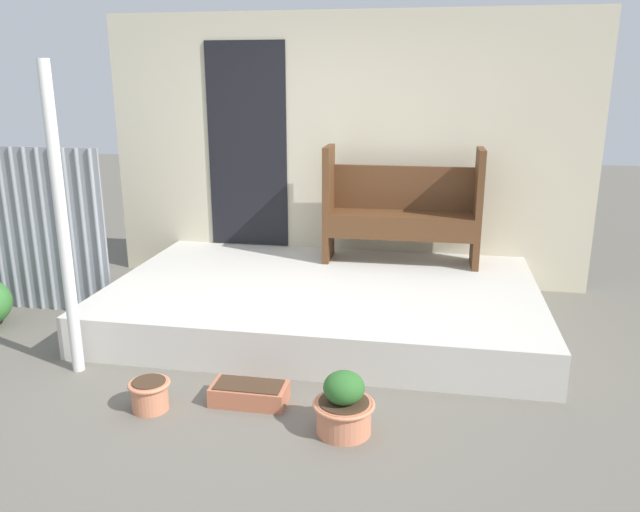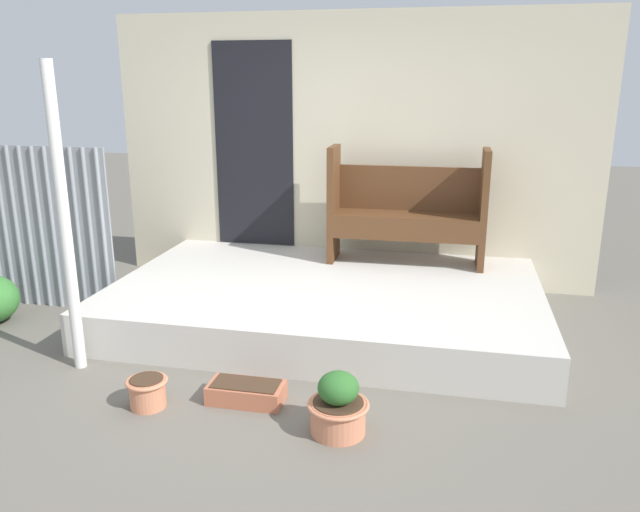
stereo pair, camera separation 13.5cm
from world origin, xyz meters
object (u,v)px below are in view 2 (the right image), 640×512
at_px(flower_pot_middle, 338,407).
at_px(flower_pot_left, 147,391).
at_px(planter_box_rect, 246,392).
at_px(support_post, 65,223).
at_px(bench, 407,206).

bearing_deg(flower_pot_middle, flower_pot_left, 178.06).
xyz_separation_m(flower_pot_middle, planter_box_rect, (-0.64, 0.23, -0.10)).
relative_size(flower_pot_left, flower_pot_middle, 0.69).
height_order(flower_pot_left, planter_box_rect, flower_pot_left).
bearing_deg(support_post, planter_box_rect, -9.91).
bearing_deg(planter_box_rect, support_post, 170.09).
height_order(bench, planter_box_rect, bench).
distance_m(bench, flower_pot_left, 2.91).
distance_m(bench, planter_box_rect, 2.52).
bearing_deg(support_post, flower_pot_left, -29.60).
distance_m(support_post, flower_pot_middle, 2.20).
height_order(support_post, bench, support_post).
xyz_separation_m(bench, planter_box_rect, (-0.81, -2.25, -0.80)).
bearing_deg(bench, flower_pot_middle, -94.75).
xyz_separation_m(support_post, flower_pot_middle, (1.96, -0.46, -0.89)).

